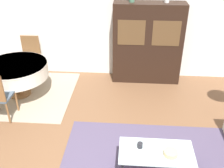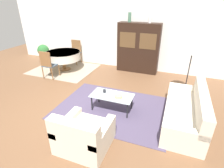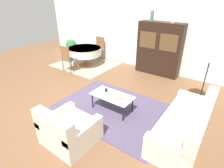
{
  "view_description": "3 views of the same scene",
  "coord_description": "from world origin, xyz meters",
  "px_view_note": "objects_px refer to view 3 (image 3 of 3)",
  "views": [
    {
      "loc": [
        0.48,
        -2.37,
        3.13
      ],
      "look_at": [
        0.2,
        1.4,
        0.95
      ],
      "focal_mm": 42.0,
      "sensor_mm": 36.0,
      "label": 1
    },
    {
      "loc": [
        2.27,
        -3.17,
        2.63
      ],
      "look_at": [
        0.91,
        0.42,
        0.75
      ],
      "focal_mm": 28.0,
      "sensor_mm": 36.0,
      "label": 2
    },
    {
      "loc": [
        3.1,
        -2.62,
        2.65
      ],
      "look_at": [
        0.91,
        0.42,
        0.75
      ],
      "focal_mm": 28.0,
      "sensor_mm": 36.0,
      "label": 3
    }
  ],
  "objects_px": {
    "couch": "(186,125)",
    "dining_table": "(85,51)",
    "coffee_table": "(112,97)",
    "potted_plant": "(71,46)",
    "vase_short": "(173,19)",
    "vase_tall": "(152,16)",
    "armchair": "(68,130)",
    "display_cabinet": "(159,49)",
    "floor_lamp": "(211,55)",
    "cup": "(106,90)",
    "bowl": "(117,97)",
    "dining_chair_near": "(68,58)",
    "dining_chair_far": "(99,47)"
  },
  "relations": [
    {
      "from": "dining_chair_near",
      "to": "potted_plant",
      "type": "relative_size",
      "value": 1.36
    },
    {
      "from": "armchair",
      "to": "cup",
      "type": "bearing_deg",
      "value": 96.97
    },
    {
      "from": "cup",
      "to": "vase_tall",
      "type": "height_order",
      "value": "vase_tall"
    },
    {
      "from": "dining_chair_far",
      "to": "floor_lamp",
      "type": "xyz_separation_m",
      "value": [
        4.61,
        -1.38,
        0.83
      ]
    },
    {
      "from": "display_cabinet",
      "to": "dining_table",
      "type": "bearing_deg",
      "value": -161.81
    },
    {
      "from": "coffee_table",
      "to": "dining_table",
      "type": "height_order",
      "value": "dining_table"
    },
    {
      "from": "dining_chair_near",
      "to": "dining_chair_far",
      "type": "bearing_deg",
      "value": 90.0
    },
    {
      "from": "vase_short",
      "to": "potted_plant",
      "type": "distance_m",
      "value": 5.01
    },
    {
      "from": "dining_chair_near",
      "to": "floor_lamp",
      "type": "height_order",
      "value": "floor_lamp"
    },
    {
      "from": "dining_chair_near",
      "to": "vase_tall",
      "type": "distance_m",
      "value": 3.37
    },
    {
      "from": "dining_table",
      "to": "potted_plant",
      "type": "xyz_separation_m",
      "value": [
        -1.61,
        0.71,
        -0.16
      ]
    },
    {
      "from": "coffee_table",
      "to": "floor_lamp",
      "type": "bearing_deg",
      "value": 41.11
    },
    {
      "from": "armchair",
      "to": "vase_tall",
      "type": "relative_size",
      "value": 2.81
    },
    {
      "from": "dining_chair_near",
      "to": "cup",
      "type": "height_order",
      "value": "dining_chair_near"
    },
    {
      "from": "floor_lamp",
      "to": "bowl",
      "type": "relative_size",
      "value": 7.96
    },
    {
      "from": "vase_tall",
      "to": "potted_plant",
      "type": "height_order",
      "value": "vase_tall"
    },
    {
      "from": "dining_table",
      "to": "vase_short",
      "type": "relative_size",
      "value": 5.92
    },
    {
      "from": "dining_table",
      "to": "floor_lamp",
      "type": "relative_size",
      "value": 0.86
    },
    {
      "from": "display_cabinet",
      "to": "dining_chair_far",
      "type": "bearing_deg",
      "value": -179.67
    },
    {
      "from": "armchair",
      "to": "cup",
      "type": "height_order",
      "value": "armchair"
    },
    {
      "from": "dining_chair_far",
      "to": "floor_lamp",
      "type": "relative_size",
      "value": 0.63
    },
    {
      "from": "coffee_table",
      "to": "dining_table",
      "type": "bearing_deg",
      "value": 144.71
    },
    {
      "from": "armchair",
      "to": "coffee_table",
      "type": "distance_m",
      "value": 1.4
    },
    {
      "from": "couch",
      "to": "bowl",
      "type": "relative_size",
      "value": 10.14
    },
    {
      "from": "dining_chair_near",
      "to": "bowl",
      "type": "relative_size",
      "value": 5.01
    },
    {
      "from": "cup",
      "to": "display_cabinet",
      "type": "bearing_deg",
      "value": 86.08
    },
    {
      "from": "cup",
      "to": "potted_plant",
      "type": "bearing_deg",
      "value": 147.73
    },
    {
      "from": "armchair",
      "to": "bowl",
      "type": "height_order",
      "value": "armchair"
    },
    {
      "from": "couch",
      "to": "coffee_table",
      "type": "distance_m",
      "value": 1.79
    },
    {
      "from": "vase_tall",
      "to": "potted_plant",
      "type": "bearing_deg",
      "value": -177.02
    },
    {
      "from": "dining_chair_far",
      "to": "vase_tall",
      "type": "xyz_separation_m",
      "value": [
        2.42,
        0.02,
        1.46
      ]
    },
    {
      "from": "armchair",
      "to": "bowl",
      "type": "relative_size",
      "value": 4.72
    },
    {
      "from": "display_cabinet",
      "to": "cup",
      "type": "bearing_deg",
      "value": -93.92
    },
    {
      "from": "display_cabinet",
      "to": "floor_lamp",
      "type": "height_order",
      "value": "display_cabinet"
    },
    {
      "from": "coffee_table",
      "to": "potted_plant",
      "type": "relative_size",
      "value": 1.45
    },
    {
      "from": "display_cabinet",
      "to": "vase_short",
      "type": "bearing_deg",
      "value": 0.15
    },
    {
      "from": "armchair",
      "to": "dining_table",
      "type": "height_order",
      "value": "armchair"
    },
    {
      "from": "couch",
      "to": "armchair",
      "type": "xyz_separation_m",
      "value": [
        -1.84,
        -1.49,
        -0.01
      ]
    },
    {
      "from": "display_cabinet",
      "to": "dining_chair_near",
      "type": "bearing_deg",
      "value": -146.93
    },
    {
      "from": "dining_chair_near",
      "to": "couch",
      "type": "bearing_deg",
      "value": -12.31
    },
    {
      "from": "bowl",
      "to": "cup",
      "type": "bearing_deg",
      "value": 164.31
    },
    {
      "from": "cup",
      "to": "floor_lamp",
      "type": "bearing_deg",
      "value": 36.41
    },
    {
      "from": "dining_table",
      "to": "floor_lamp",
      "type": "bearing_deg",
      "value": -5.9
    },
    {
      "from": "couch",
      "to": "vase_short",
      "type": "bearing_deg",
      "value": 27.49
    },
    {
      "from": "armchair",
      "to": "coffee_table",
      "type": "height_order",
      "value": "armchair"
    },
    {
      "from": "armchair",
      "to": "vase_short",
      "type": "relative_size",
      "value": 4.1
    },
    {
      "from": "couch",
      "to": "dining_table",
      "type": "distance_m",
      "value": 5.03
    },
    {
      "from": "vase_short",
      "to": "vase_tall",
      "type": "bearing_deg",
      "value": 180.0
    },
    {
      "from": "armchair",
      "to": "display_cabinet",
      "type": "height_order",
      "value": "display_cabinet"
    },
    {
      "from": "dining_chair_far",
      "to": "potted_plant",
      "type": "relative_size",
      "value": 1.36
    }
  ]
}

